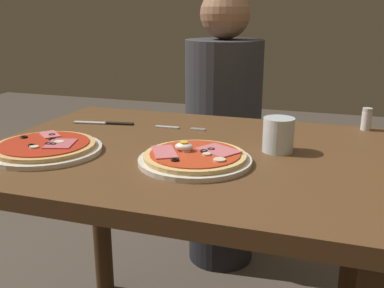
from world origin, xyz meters
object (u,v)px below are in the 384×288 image
fork (176,128)px  pizza_foreground (195,158)px  dining_table (185,195)px  knife (108,123)px  diner_person (223,140)px  pizza_across_left (45,148)px  water_glass_near (278,137)px  salt_shaker (367,119)px

fork → pizza_foreground: bearing=-61.9°
dining_table → fork: bearing=116.8°
pizza_foreground → fork: (-0.15, 0.28, -0.01)m
pizza_foreground → knife: size_ratio=1.37×
diner_person → pizza_across_left: bearing=74.5°
dining_table → water_glass_near: 0.29m
water_glass_near → diner_person: size_ratio=0.07×
water_glass_near → salt_shaker: size_ratio=1.30×
knife → salt_shaker: bearing=12.9°
pizza_across_left → water_glass_near: (0.56, 0.19, 0.03)m
salt_shaker → diner_person: diner_person is taller
dining_table → fork: (-0.09, 0.18, 0.13)m
pizza_foreground → knife: pizza_foreground is taller
dining_table → water_glass_near: size_ratio=11.87×
pizza_across_left → water_glass_near: 0.59m
pizza_across_left → dining_table: bearing=23.4°
dining_table → pizza_foreground: size_ratio=3.87×
fork → salt_shaker: salt_shaker is taller
pizza_across_left → fork: 0.40m
pizza_foreground → water_glass_near: (0.17, 0.15, 0.03)m
diner_person → dining_table: bearing=96.5°
fork → diner_person: size_ratio=0.13×
knife → pizza_foreground: bearing=-35.7°
dining_table → pizza_across_left: 0.38m
dining_table → knife: (-0.32, 0.17, 0.14)m
pizza_foreground → fork: bearing=118.1°
pizza_across_left → diner_person: size_ratio=0.24×
water_glass_near → diner_person: diner_person is taller
water_glass_near → knife: bearing=167.8°
pizza_across_left → knife: size_ratio=1.46×
dining_table → pizza_foreground: bearing=-59.5°
water_glass_near → diner_person: (-0.32, 0.68, -0.22)m
pizza_across_left → knife: bearing=88.6°
pizza_across_left → salt_shaker: 0.92m
pizza_across_left → salt_shaker: salt_shaker is taller
dining_table → water_glass_near: bearing=12.6°
water_glass_near → pizza_across_left: bearing=-160.9°
fork → diner_person: (0.01, 0.55, -0.19)m
dining_table → pizza_across_left: bearing=-156.6°
pizza_foreground → pizza_across_left: (-0.38, -0.04, -0.00)m
salt_shaker → diner_person: 0.70m
water_glass_near → fork: water_glass_near is taller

